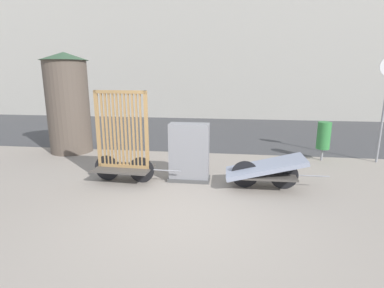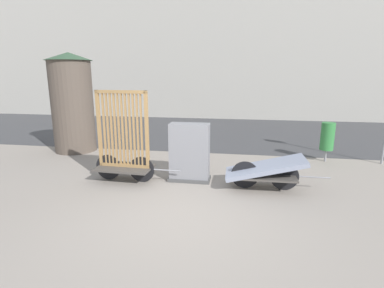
% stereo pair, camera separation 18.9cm
% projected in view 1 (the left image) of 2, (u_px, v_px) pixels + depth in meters
% --- Properties ---
extents(ground_plane, '(60.00, 60.00, 0.00)m').
position_uv_depth(ground_plane, '(180.00, 216.00, 5.22)').
color(ground_plane, gray).
extents(road_strip, '(56.00, 7.38, 0.01)m').
position_uv_depth(road_strip, '(212.00, 131.00, 12.94)').
color(road_strip, '#424244').
rests_on(road_strip, ground_plane).
extents(bike_cart_with_bedframe, '(2.05, 0.83, 2.07)m').
position_uv_depth(bike_cart_with_bedframe, '(123.00, 150.00, 6.74)').
color(bike_cart_with_bedframe, '#4C4742').
rests_on(bike_cart_with_bedframe, ground_plane).
extents(bike_cart_with_mattress, '(2.17, 0.83, 0.73)m').
position_uv_depth(bike_cart_with_mattress, '(265.00, 169.00, 6.40)').
color(bike_cart_with_mattress, '#4C4742').
rests_on(bike_cart_with_mattress, ground_plane).
extents(utility_cabinet, '(0.95, 0.45, 1.34)m').
position_uv_depth(utility_cabinet, '(189.00, 154.00, 6.83)').
color(utility_cabinet, '#4C4C4C').
rests_on(utility_cabinet, ground_plane).
extents(trash_bin, '(0.37, 0.37, 1.11)m').
position_uv_depth(trash_bin, '(324.00, 136.00, 8.43)').
color(trash_bin, gray).
rests_on(trash_bin, ground_plane).
extents(advertising_column, '(1.42, 1.42, 3.06)m').
position_uv_depth(advertising_column, '(68.00, 102.00, 9.23)').
color(advertising_column, brown).
rests_on(advertising_column, ground_plane).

